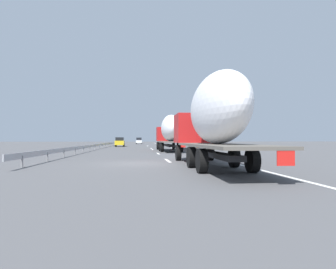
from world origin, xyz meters
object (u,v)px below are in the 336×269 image
car_white_van (139,141)px  car_yellow_coupe (120,142)px  truck_lead (170,131)px  truck_trailing (212,117)px  road_sign (172,135)px

car_white_van → car_yellow_coupe: (-33.20, 3.78, -0.06)m
truck_lead → truck_trailing: size_ratio=1.04×
car_white_van → car_yellow_coupe: size_ratio=1.15×
truck_trailing → car_yellow_coupe: truck_trailing is taller
car_yellow_coupe → road_sign: (0.98, -10.54, 1.34)m
car_yellow_coupe → road_sign: bearing=-84.7°
road_sign → truck_lead: bearing=172.6°
car_yellow_coupe → car_white_van: bearing=-6.5°
truck_trailing → car_white_van: 76.69m
car_yellow_coupe → truck_lead: bearing=-162.0°
truck_trailing → car_white_van: truck_trailing is taller
truck_lead → road_sign: size_ratio=4.25×
truck_trailing → road_sign: bearing=-4.0°
truck_lead → car_white_van: truck_lead is taller
truck_trailing → truck_lead: bearing=-0.0°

